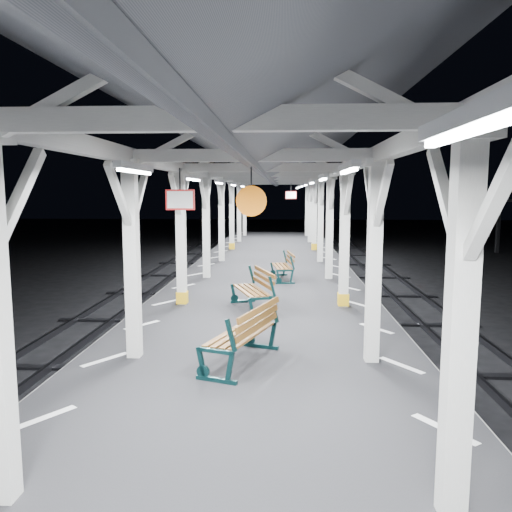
{
  "coord_description": "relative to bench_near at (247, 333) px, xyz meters",
  "views": [
    {
      "loc": [
        0.53,
        -10.12,
        3.79
      ],
      "look_at": [
        -0.16,
        2.29,
        2.2
      ],
      "focal_mm": 35.0,
      "sensor_mm": 36.0,
      "label": 1
    }
  ],
  "objects": [
    {
      "name": "bench_far",
      "position": [
        0.63,
        8.0,
        -0.06
      ],
      "size": [
        0.82,
        1.68,
        0.87
      ],
      "rotation": [
        0.0,
        0.0,
        0.14
      ],
      "color": "#0C2C2D",
      "rests_on": "platform"
    },
    {
      "name": "bench_near",
      "position": [
        0.0,
        0.0,
        0.0
      ],
      "size": [
        1.23,
        1.95,
        0.99
      ],
      "rotation": [
        0.0,
        0.0,
        -0.34
      ],
      "color": "#0C2C2D",
      "rests_on": "platform"
    },
    {
      "name": "track_left",
      "position": [
        -4.94,
        2.28,
        -1.45
      ],
      "size": [
        2.2,
        60.0,
        0.16
      ],
      "color": "#2D2D33",
      "rests_on": "ground"
    },
    {
      "name": "ground",
      "position": [
        0.06,
        2.28,
        -1.53
      ],
      "size": [
        120.0,
        120.0,
        0.0
      ],
      "primitive_type": "plane",
      "color": "black",
      "rests_on": "ground"
    },
    {
      "name": "track_right",
      "position": [
        5.06,
        2.28,
        -1.45
      ],
      "size": [
        2.2,
        60.0,
        0.16
      ],
      "color": "#2D2D33",
      "rests_on": "ground"
    },
    {
      "name": "hazard_stripes_left",
      "position": [
        -2.39,
        2.28,
        -0.53
      ],
      "size": [
        1.0,
        48.0,
        0.01
      ],
      "primitive_type": "cube",
      "color": "silver",
      "rests_on": "platform"
    },
    {
      "name": "hazard_stripes_right",
      "position": [
        2.51,
        2.28,
        -0.53
      ],
      "size": [
        1.0,
        48.0,
        0.01
      ],
      "primitive_type": "cube",
      "color": "silver",
      "rests_on": "platform"
    },
    {
      "name": "platform",
      "position": [
        0.06,
        2.28,
        -1.03
      ],
      "size": [
        6.0,
        50.0,
        1.0
      ],
      "primitive_type": "cube",
      "color": "black",
      "rests_on": "ground"
    },
    {
      "name": "canopy",
      "position": [
        0.06,
        2.26,
        3.04
      ],
      "size": [
        5.4,
        49.0,
        4.65
      ],
      "color": "silver",
      "rests_on": "platform"
    },
    {
      "name": "bench_mid",
      "position": [
        -0.07,
        3.8,
        -0.02
      ],
      "size": [
        1.19,
        1.89,
        0.96
      ],
      "rotation": [
        0.0,
        0.0,
        0.33
      ],
      "color": "#0C2C2D",
      "rests_on": "platform"
    }
  ]
}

